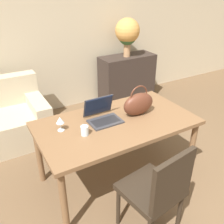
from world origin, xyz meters
name	(u,v)px	position (x,y,z in m)	size (l,w,h in m)	color
ground_plane	(170,222)	(0.00, 0.00, 0.00)	(14.00, 14.00, 0.00)	brown
wall_back	(56,26)	(0.00, 2.75, 1.35)	(10.00, 0.06, 2.70)	beige
dining_table	(116,128)	(-0.13, 0.76, 0.65)	(1.57, 0.87, 0.73)	brown
chair	(158,189)	(-0.20, 0.00, 0.51)	(0.50, 0.50, 0.90)	#2D2319
sideboard	(127,79)	(1.09, 2.43, 0.41)	(0.97, 0.40, 0.82)	#332823
laptop	(102,114)	(-0.23, 0.87, 0.79)	(0.32, 0.29, 0.22)	#38383D
drinking_glass	(85,131)	(-0.50, 0.70, 0.77)	(0.07, 0.07, 0.09)	silver
wine_glass	(60,121)	(-0.66, 0.88, 0.83)	(0.08, 0.08, 0.14)	silver
handbag	(138,104)	(0.14, 0.77, 0.85)	(0.35, 0.14, 0.32)	#592D1E
flower_vase	(127,33)	(1.05, 2.39, 1.21)	(0.40, 0.40, 0.62)	tan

